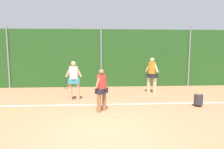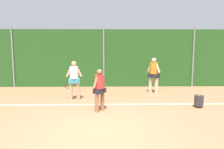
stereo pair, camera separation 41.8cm
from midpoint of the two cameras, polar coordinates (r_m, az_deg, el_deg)
name	(u,v)px [view 1 (the left image)]	position (r m, az deg, el deg)	size (l,w,h in m)	color
ground_plane	(103,109)	(8.11, -4.07, -9.76)	(29.81, 29.81, 0.00)	#B2704C
hedge_fence_backdrop	(101,58)	(12.78, -3.99, 4.55)	(19.38, 0.25, 3.57)	#23511E
fence_post_left	(8,57)	(13.81, -27.94, 4.36)	(0.10, 0.10, 3.78)	gray
fence_post_center	(101,57)	(12.60, -4.00, 4.98)	(0.10, 0.10, 3.78)	gray
fence_post_right	(189,57)	(13.76, 20.06, 4.74)	(0.10, 0.10, 3.78)	gray
court_baseline_paint	(103,104)	(8.78, -4.04, -8.41)	(14.16, 0.10, 0.01)	white
player_foreground_near	(102,88)	(7.66, -4.52, -3.79)	(0.51, 0.55, 1.61)	#8C603D
player_midcourt	(74,79)	(9.54, -11.95, -1.11)	(0.83, 0.39, 1.81)	tan
player_backcourt_far	(152,73)	(11.11, 10.09, 0.35)	(0.62, 0.62, 1.90)	beige
ball_hopper	(198,99)	(9.09, 21.89, -6.51)	(0.36, 0.36, 0.51)	#2D2D33
tennis_ball_1	(14,111)	(8.64, -27.05, -9.24)	(0.07, 0.07, 0.07)	#CCDB33
tennis_ball_4	(16,90)	(12.84, -26.11, -4.04)	(0.07, 0.07, 0.07)	#CCDB33
tennis_ball_5	(116,117)	(7.15, -0.69, -11.80)	(0.07, 0.07, 0.07)	#CCDB33
tennis_ball_6	(7,116)	(8.18, -28.82, -10.25)	(0.07, 0.07, 0.07)	#CCDB33
tennis_ball_8	(180,99)	(10.06, 17.37, -6.55)	(0.07, 0.07, 0.07)	#CCDB33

